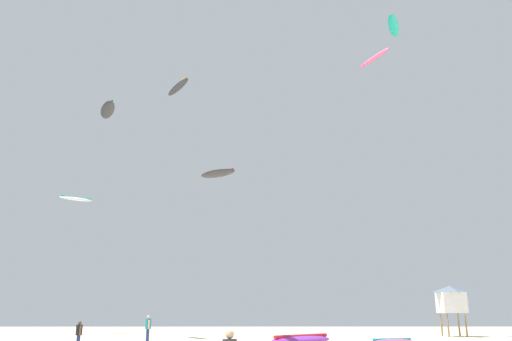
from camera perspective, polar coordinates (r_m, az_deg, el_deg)
person_midground at (r=31.20m, az=-19.59°, el=-17.06°), size 0.35×0.44×1.56m
person_left at (r=36.90m, az=-12.24°, el=-17.03°), size 0.40×0.54×1.78m
kite_grounded_near at (r=33.83m, az=5.23°, el=-18.71°), size 4.90×4.64×0.65m
kite_grounded_far at (r=35.32m, az=15.29°, el=-18.32°), size 3.27×1.94×0.39m
lifeguard_tower at (r=46.87m, az=21.39°, el=-13.51°), size 2.30×2.30×4.15m
kite_aloft_0 at (r=44.04m, az=15.42°, el=15.66°), size 2.02×3.63×0.88m
kite_aloft_1 at (r=46.35m, az=-16.62°, el=6.67°), size 2.86×4.07×0.99m
kite_aloft_2 at (r=49.43m, az=13.37°, el=12.41°), size 2.93×4.32×1.05m
kite_aloft_3 at (r=47.01m, az=-8.91°, el=9.41°), size 3.12×4.24×0.91m
kite_aloft_4 at (r=33.41m, az=-4.40°, el=-0.31°), size 2.80×2.29×0.54m
kite_aloft_5 at (r=54.33m, az=-19.88°, el=-3.05°), size 3.28×2.67×0.63m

